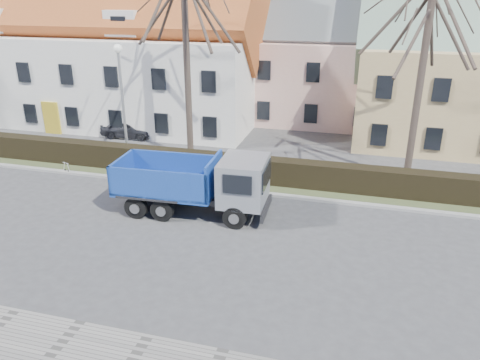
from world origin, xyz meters
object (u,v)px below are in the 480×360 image
(cart_frame, at_px, (64,166))
(streetlight, at_px, (123,105))
(parked_car_a, at_px, (128,129))
(dump_truck, at_px, (187,183))

(cart_frame, bearing_deg, streetlight, 40.62)
(parked_car_a, bearing_deg, streetlight, -154.94)
(cart_frame, relative_size, parked_car_a, 0.20)
(cart_frame, distance_m, parked_car_a, 6.73)
(streetlight, bearing_deg, parked_car_a, 117.54)
(dump_truck, bearing_deg, streetlight, 135.14)
(dump_truck, xyz_separation_m, cart_frame, (-8.25, 2.83, -1.07))
(cart_frame, height_order, parked_car_a, parked_car_a)
(dump_truck, distance_m, streetlight, 7.82)
(streetlight, bearing_deg, cart_frame, -139.38)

